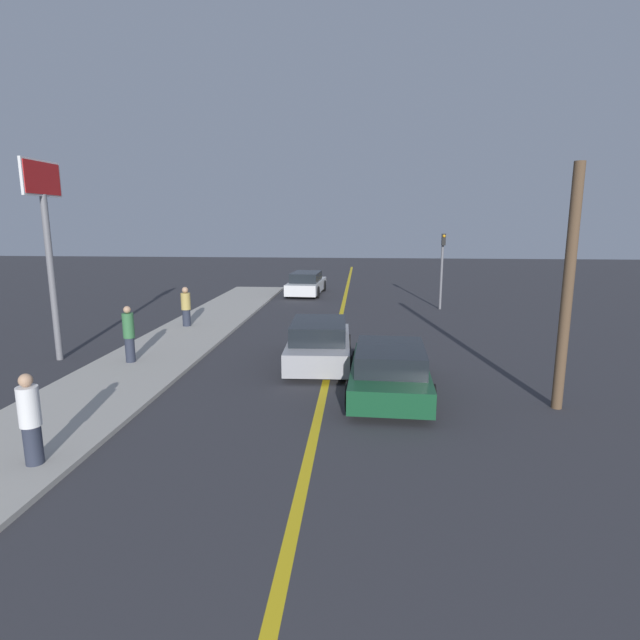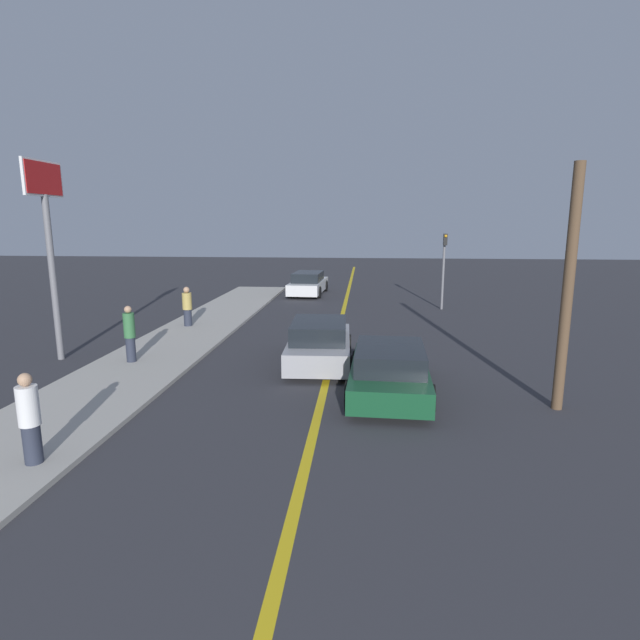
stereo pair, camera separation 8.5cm
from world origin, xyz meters
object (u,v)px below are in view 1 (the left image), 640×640
Objects in this scene: pedestrian_mid_group at (30,419)px; car_ahead_center at (319,343)px; pedestrian_far_standing at (129,334)px; pedestrian_by_sign at (186,307)px; car_near_right_lane at (390,370)px; car_far_distant at (306,284)px; utility_pole at (568,290)px; traffic_light at (442,263)px; roadside_sign at (45,217)px.

car_ahead_center is at bearing 57.89° from pedestrian_mid_group.
pedestrian_far_standing is 5.28m from pedestrian_by_sign.
car_near_right_lane is 17.62m from car_far_distant.
utility_pole is at bearing -7.83° from car_near_right_lane.
car_near_right_lane is 3.23m from car_ahead_center.
pedestrian_mid_group is at bearing -93.33° from car_far_distant.
utility_pole is at bearing -31.15° from car_ahead_center.
car_near_right_lane is 4.45m from utility_pole.
pedestrian_by_sign is at bearing 96.76° from pedestrian_mid_group.
traffic_light reaches higher than car_near_right_lane.
car_near_right_lane is 0.92× the size of car_far_distant.
car_near_right_lane is 11.09m from roadside_sign.
car_ahead_center is 0.78× the size of utility_pole.
pedestrian_far_standing is 1.07× the size of pedestrian_by_sign.
traffic_light reaches higher than car_ahead_center.
pedestrian_far_standing is 0.28× the size of roadside_sign.
pedestrian_far_standing reaches higher than pedestrian_by_sign.
pedestrian_mid_group is (-6.39, -4.46, 0.31)m from car_near_right_lane.
car_near_right_lane is 0.73× the size of roadside_sign.
car_ahead_center is 7.41m from pedestrian_by_sign.
car_far_distant is at bearing 147.55° from traffic_light.
pedestrian_by_sign is 6.45m from roadside_sign.
car_far_distant is at bearing 95.60° from car_ahead_center.
pedestrian_mid_group reaches higher than car_ahead_center.
pedestrian_mid_group reaches higher than pedestrian_by_sign.
utility_pole reaches higher than car_ahead_center.
car_far_distant is 0.87× the size of utility_pole.
car_far_distant is at bearing 69.25° from pedestrian_by_sign.
car_ahead_center is at bearing -117.12° from traffic_light.
traffic_light reaches higher than pedestrian_far_standing.
roadside_sign is at bearing 170.29° from pedestrian_far_standing.
car_near_right_lane is 7.80m from pedestrian_mid_group.
traffic_light is (7.15, -4.55, 1.64)m from car_far_distant.
roadside_sign reaches higher than pedestrian_far_standing.
pedestrian_by_sign is (-3.78, -9.99, 0.25)m from car_far_distant.
car_far_distant is (-1.99, 14.61, 0.01)m from car_ahead_center.
utility_pole is at bearing -34.08° from pedestrian_by_sign.
pedestrian_far_standing is 0.31× the size of utility_pole.
pedestrian_far_standing is 0.46× the size of traffic_light.
car_near_right_lane is 1.19× the size of traffic_light.
roadside_sign reaches higher than pedestrian_by_sign.
pedestrian_by_sign is (-0.13, 5.28, -0.07)m from pedestrian_far_standing.
utility_pole is at bearing -63.31° from car_far_distant.
traffic_light is at bearing 37.66° from roadside_sign.
pedestrian_by_sign is 14.14m from utility_pole.
utility_pole reaches higher than car_far_distant.
utility_pole reaches higher than pedestrian_by_sign.
pedestrian_by_sign reaches higher than car_ahead_center.
pedestrian_mid_group is at bearing -78.85° from pedestrian_far_standing.
pedestrian_far_standing is 11.90m from utility_pole.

